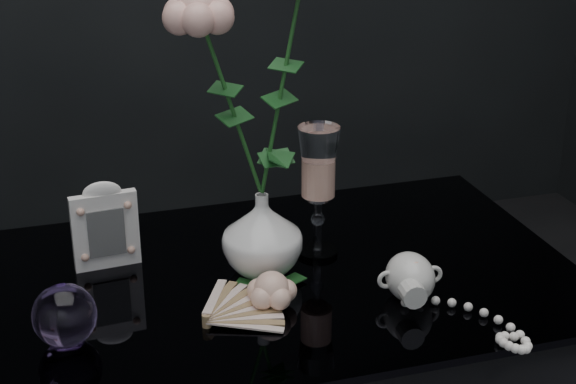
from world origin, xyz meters
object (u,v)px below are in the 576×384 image
object	(u,v)px
paperweight	(64,315)
loose_rose	(272,290)
vase	(262,234)
wine_glass	(318,192)
picture_frame	(105,225)
pearl_jar	(410,275)

from	to	relation	value
paperweight	loose_rose	size ratio (longest dim) A/B	0.54
loose_rose	vase	bearing A→B (deg)	83.89
wine_glass	loose_rose	world-z (taller)	wine_glass
vase	picture_frame	size ratio (longest dim) A/B	0.90
pearl_jar	wine_glass	bearing A→B (deg)	120.09
vase	loose_rose	bearing A→B (deg)	-98.28
wine_glass	picture_frame	size ratio (longest dim) A/B	1.50
vase	wine_glass	distance (m)	0.11
wine_glass	paperweight	size ratio (longest dim) A/B	2.50
loose_rose	wine_glass	bearing A→B (deg)	52.45
vase	paperweight	xyz separation A→B (m)	(-0.30, -0.12, -0.02)
wine_glass	vase	bearing A→B (deg)	-161.46
paperweight	pearl_jar	xyz separation A→B (m)	(0.49, -0.02, -0.01)
wine_glass	paperweight	distance (m)	0.44
loose_rose	paperweight	bearing A→B (deg)	-175.04
vase	wine_glass	bearing A→B (deg)	18.54
vase	pearl_jar	distance (m)	0.23
loose_rose	pearl_jar	distance (m)	0.20
wine_glass	pearl_jar	size ratio (longest dim) A/B	0.84
wine_glass	picture_frame	distance (m)	0.34
paperweight	pearl_jar	distance (m)	0.49
picture_frame	pearl_jar	size ratio (longest dim) A/B	0.56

